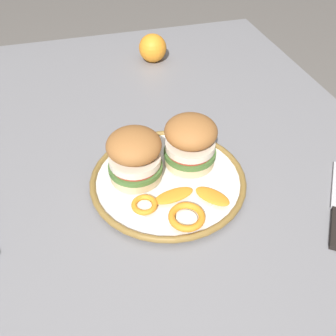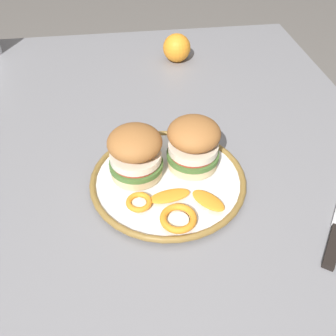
{
  "view_description": "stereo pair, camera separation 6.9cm",
  "coord_description": "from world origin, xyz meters",
  "px_view_note": "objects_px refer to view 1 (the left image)",
  "views": [
    {
      "loc": [
        0.53,
        -0.11,
        1.21
      ],
      "look_at": [
        0.04,
        0.03,
        0.74
      ],
      "focal_mm": 40.14,
      "sensor_mm": 36.0,
      "label": 1
    },
    {
      "loc": [
        0.54,
        -0.04,
        1.21
      ],
      "look_at": [
        0.04,
        0.03,
        0.74
      ],
      "focal_mm": 40.14,
      "sensor_mm": 36.0,
      "label": 2
    }
  ],
  "objects_px": {
    "sandwich_half_left": "(135,155)",
    "whole_orange": "(153,48)",
    "dining_table": "(150,200)",
    "dinner_plate": "(168,180)",
    "sandwich_half_right": "(190,141)"
  },
  "relations": [
    {
      "from": "dining_table",
      "to": "dinner_plate",
      "type": "relative_size",
      "value": 4.59
    },
    {
      "from": "dinner_plate",
      "to": "sandwich_half_left",
      "type": "relative_size",
      "value": 2.72
    },
    {
      "from": "dinner_plate",
      "to": "sandwich_half_left",
      "type": "xyz_separation_m",
      "value": [
        -0.02,
        -0.06,
        0.06
      ]
    },
    {
      "from": "dining_table",
      "to": "whole_orange",
      "type": "distance_m",
      "value": 0.49
    },
    {
      "from": "dining_table",
      "to": "whole_orange",
      "type": "height_order",
      "value": "whole_orange"
    },
    {
      "from": "dinner_plate",
      "to": "whole_orange",
      "type": "relative_size",
      "value": 3.76
    },
    {
      "from": "sandwich_half_right",
      "to": "dinner_plate",
      "type": "bearing_deg",
      "value": -59.95
    },
    {
      "from": "dinner_plate",
      "to": "sandwich_half_left",
      "type": "bearing_deg",
      "value": -108.05
    },
    {
      "from": "sandwich_half_left",
      "to": "whole_orange",
      "type": "distance_m",
      "value": 0.5
    },
    {
      "from": "dinner_plate",
      "to": "whole_orange",
      "type": "bearing_deg",
      "value": 169.33
    },
    {
      "from": "sandwich_half_left",
      "to": "whole_orange",
      "type": "height_order",
      "value": "sandwich_half_left"
    },
    {
      "from": "sandwich_half_left",
      "to": "sandwich_half_right",
      "type": "xyz_separation_m",
      "value": [
        -0.01,
        0.11,
        0.0
      ]
    },
    {
      "from": "dinner_plate",
      "to": "sandwich_half_right",
      "type": "height_order",
      "value": "sandwich_half_right"
    },
    {
      "from": "dining_table",
      "to": "dinner_plate",
      "type": "xyz_separation_m",
      "value": [
        0.04,
        0.03,
        0.09
      ]
    },
    {
      "from": "dining_table",
      "to": "whole_orange",
      "type": "xyz_separation_m",
      "value": [
        -0.45,
        0.12,
        0.12
      ]
    }
  ]
}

